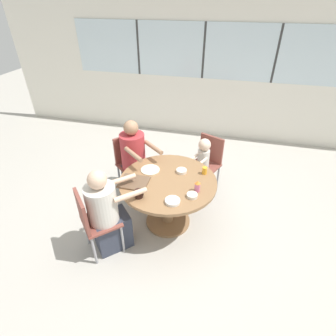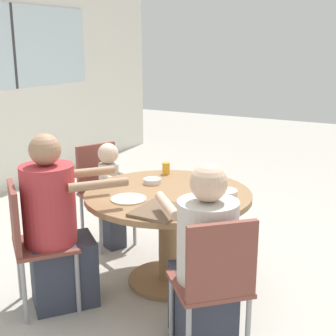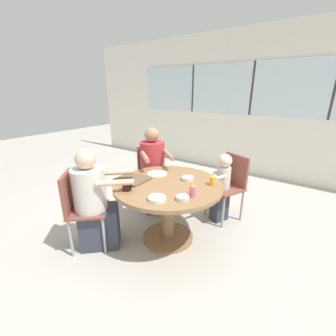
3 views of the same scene
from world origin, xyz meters
The scene contains 17 objects.
ground_plane centered at (0.00, 0.00, 0.00)m, with size 16.00×16.00×0.00m, color #B2ADA3.
wall_back_with_windows centered at (0.00, 2.83, 1.42)m, with size 8.40×0.08×2.80m.
dining_table centered at (0.00, 0.00, 0.55)m, with size 1.21×1.21×0.71m.
chair_for_woman_green_shirt centered at (-0.76, 0.62, 0.53)m, with size 0.56×0.56×0.89m.
chair_for_man_blue_shirt centered at (-0.71, -0.67, 0.53)m, with size 0.57×0.57×0.89m.
chair_for_toddler centered at (0.40, 0.89, 0.53)m, with size 0.53×0.53×0.89m.
person_woman_green_shirt centered at (-0.63, 0.51, 0.54)m, with size 0.71×0.67×1.20m.
person_man_blue_shirt centered at (-0.58, -0.56, 0.50)m, with size 0.68×0.67×1.13m.
person_toddler centered at (0.33, 0.75, 0.46)m, with size 0.29×0.36×0.93m.
food_tray_dark centered at (-0.39, -0.15, 0.72)m, with size 0.34×0.29×0.02m.
coffee_mug centered at (-0.24, -0.39, 0.76)m, with size 0.10×0.09×0.10m.
sippy_cup centered at (0.38, -0.13, 0.79)m, with size 0.07×0.07×0.15m.
juice_glass centered at (0.42, 0.25, 0.76)m, with size 0.06×0.06×0.09m.
bowl_white_shallow centered at (0.15, -0.38, 0.73)m, with size 0.17×0.17×0.03m.
bowl_cereal centered at (0.34, -0.24, 0.73)m, with size 0.12×0.12×0.04m.
bowl_fruit centered at (0.13, 0.21, 0.73)m, with size 0.13×0.13×0.04m.
plate_tortillas centered at (-0.28, 0.16, 0.72)m, with size 0.25×0.25×0.01m.
Camera 1 is at (0.62, -2.51, 2.65)m, focal length 28.00 mm.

